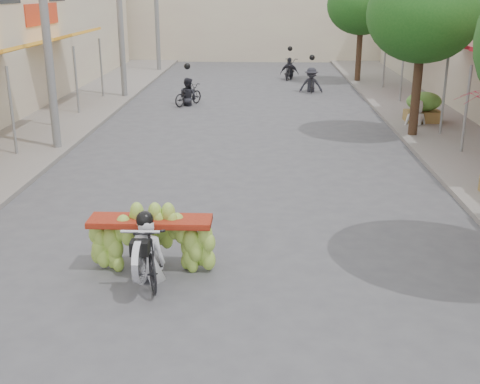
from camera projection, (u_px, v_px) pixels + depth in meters
name	position (u px, v px, depth m)	size (l,w,h in m)	color
sidewalk_left	(40.00, 126.00, 20.58)	(4.00, 60.00, 0.12)	gray
sidewalk_right	(453.00, 130.00, 20.07)	(4.00, 60.00, 0.12)	gray
far_building	(255.00, 5.00, 41.00)	(20.00, 6.00, 7.00)	beige
utility_pole_mid	(44.00, 8.00, 16.41)	(0.60, 0.24, 8.00)	slate
utility_pole_far	(119.00, 2.00, 24.94)	(0.60, 0.24, 8.00)	slate
street_tree_mid	(423.00, 15.00, 17.99)	(3.40, 3.40, 5.25)	#3A2719
street_tree_far	(362.00, 5.00, 29.35)	(3.40, 3.40, 5.25)	#3A2719
produce_crate_far	(424.00, 105.00, 20.84)	(1.20, 0.88, 1.16)	olive
banana_motorbike	(148.00, 238.00, 9.76)	(2.20, 1.90, 2.02)	black
pedestrian	(417.00, 99.00, 20.29)	(0.92, 0.64, 1.72)	silver
bg_motorbike_a	(188.00, 87.00, 24.40)	(1.29, 1.59, 1.95)	black
bg_motorbike_b	(312.00, 73.00, 27.48)	(1.06, 1.49, 1.95)	black
bg_motorbike_c	(290.00, 64.00, 31.58)	(1.07, 1.91, 1.95)	black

